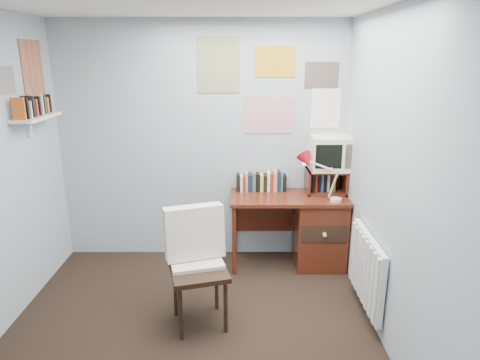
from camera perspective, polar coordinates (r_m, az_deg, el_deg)
The scene contains 13 objects.
ground at distance 3.45m, azimuth -7.12°, elevation -22.28°, with size 3.50×3.50×0.00m, color black.
back_wall at distance 4.53m, azimuth -5.06°, elevation 4.86°, with size 3.00×0.02×2.50m, color #A1B2B8.
right_wall at distance 3.03m, azimuth 21.40°, elevation -2.04°, with size 0.02×3.50×2.50m, color #A1B2B8.
desk at distance 4.57m, azimuth 9.81°, elevation -6.32°, with size 1.20×0.55×0.76m.
desk_chair at distance 3.52m, azimuth -5.51°, elevation -12.12°, with size 0.48×0.46×0.94m, color black.
desk_lamp at distance 4.26m, azimuth 12.81°, elevation -0.14°, with size 0.29×0.25×0.42m, color #B50C1C.
tv_riser at distance 4.54m, azimuth 11.34°, elevation -0.14°, with size 0.40×0.30×0.25m, color #552113.
crt_tv at distance 4.48m, azimuth 11.86°, elevation 3.78°, with size 0.40×0.37×0.38m, color beige.
book_row at distance 4.52m, azimuth 3.32°, elevation -0.08°, with size 0.60×0.14×0.22m, color #552113.
radiator at distance 3.81m, azimuth 16.55°, elevation -11.35°, with size 0.09×0.80×0.60m, color white.
wall_shelf at distance 4.21m, azimuth -25.51°, elevation 7.58°, with size 0.20×0.62×0.24m, color white.
posters_back at distance 4.44m, azimuth 3.99°, elevation 12.47°, with size 1.20×0.01×0.90m, color white.
posters_left at distance 4.22m, azimuth -27.33°, elevation 12.59°, with size 0.01×0.70×0.60m, color white.
Camera 1 is at (0.39, -2.67, 2.15)m, focal length 32.00 mm.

